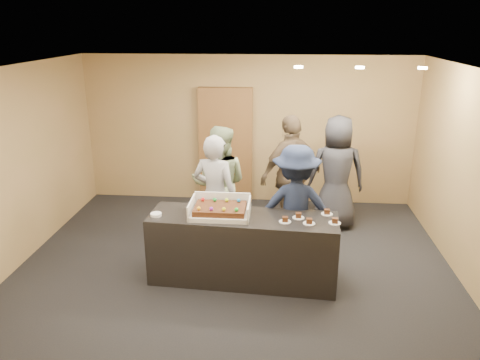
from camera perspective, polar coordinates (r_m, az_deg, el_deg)
The scene contains 17 objects.
room at distance 6.20m, azimuth -0.60°, elevation 1.02°, with size 6.04×6.00×2.70m.
serving_counter at distance 6.13m, azimuth 0.36°, elevation -8.33°, with size 2.40×0.70×0.90m, color black.
storage_cabinet at distance 8.63m, azimuth -1.75°, elevation 4.17°, with size 0.97×0.15×2.14m, color brown.
cake_box at distance 5.97m, azimuth -2.41°, elevation -3.83°, with size 0.75×0.52×0.22m.
sheet_cake at distance 5.93m, azimuth -2.45°, elevation -3.49°, with size 0.64×0.44×0.12m.
plate_stack at distance 6.04m, azimuth -10.19°, elevation -4.16°, with size 0.14×0.14×0.04m, color white.
slice_a at distance 5.80m, azimuth 5.52°, elevation -4.90°, with size 0.15×0.15×0.07m.
slice_b at distance 5.93m, azimuth 7.14°, elevation -4.40°, with size 0.15×0.15×0.07m.
slice_c at distance 5.78m, azimuth 8.43°, elevation -5.08°, with size 0.15×0.15×0.07m.
slice_d at distance 6.09m, azimuth 10.55°, elevation -3.92°, with size 0.15×0.15×0.07m.
slice_e at distance 5.85m, azimuth 11.48°, elevation -4.98°, with size 0.15×0.15×0.07m.
person_server_grey at distance 6.67m, azimuth -3.07°, elevation -1.91°, with size 0.65×0.43×1.78m, color #9C9BA0.
person_sage_man at distance 7.09m, azimuth -2.56°, elevation -0.52°, with size 0.88×0.68×1.80m, color gray.
person_navy_man at distance 6.36m, azimuth 6.77°, elevation -3.33°, with size 1.12×0.64×1.73m, color #19223B.
person_brown_extra at distance 7.40m, azimuth 6.25°, elevation 0.63°, with size 1.12×0.46×1.91m, color brown.
person_dark_suit at distance 7.69m, azimuth 11.67°, elevation 0.88°, with size 0.91×0.59×1.86m, color #29292F.
ceiling_spotlights at distance 6.49m, azimuth 14.40°, elevation 13.15°, with size 1.72×0.12×0.03m.
Camera 1 is at (0.57, -5.88, 3.24)m, focal length 35.00 mm.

